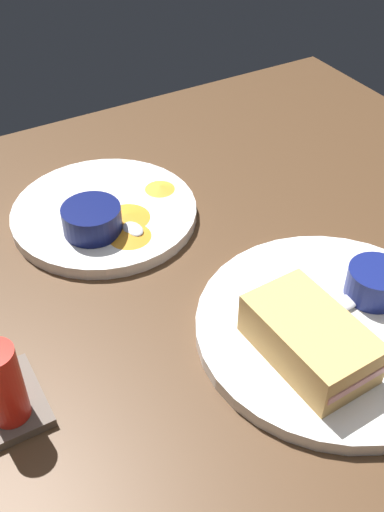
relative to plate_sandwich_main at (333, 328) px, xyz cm
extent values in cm
cube|color=#4C331E|center=(3.24, 11.56, -2.30)|extent=(110.00, 110.00, 3.00)
cylinder|color=white|center=(0.00, 0.00, 0.00)|extent=(29.03, 29.03, 1.60)
cube|color=tan|center=(-1.94, 5.16, 3.20)|extent=(13.34, 8.19, 4.80)
cube|color=#DB938E|center=(-1.94, 5.16, 3.20)|extent=(13.57, 7.60, 0.80)
cylinder|color=navy|center=(1.32, -6.40, 2.56)|extent=(6.21, 6.21, 3.53)
cylinder|color=black|center=(1.32, -6.40, 3.93)|extent=(5.09, 5.09, 0.60)
cube|color=silver|center=(1.84, 2.95, 1.05)|extent=(1.11, 5.54, 0.40)
ellipsoid|color=silver|center=(1.53, -2.55, 1.20)|extent=(2.38, 3.32, 0.80)
cylinder|color=white|center=(30.60, 12.72, 0.00)|extent=(23.93, 23.93, 1.60)
cylinder|color=#0C144C|center=(27.01, 15.71, 2.49)|extent=(7.27, 7.27, 3.39)
cylinder|color=olive|center=(27.01, 15.71, 3.79)|extent=(5.96, 5.96, 0.60)
cube|color=silver|center=(29.77, 12.61, 1.05)|extent=(5.56, 1.49, 0.40)
ellipsoid|color=silver|center=(24.31, 11.92, 1.20)|extent=(3.45, 2.59, 0.80)
cone|color=gold|center=(30.82, 4.45, 1.10)|extent=(4.63, 4.63, 0.60)
cone|color=orange|center=(23.69, 12.32, 1.10)|extent=(7.45, 7.45, 0.60)
cone|color=orange|center=(27.25, 11.00, 1.10)|extent=(6.95, 6.95, 0.60)
cone|color=gold|center=(33.07, 14.28, 1.10)|extent=(5.74, 5.74, 0.60)
cylinder|color=red|center=(6.38, 32.56, 4.45)|extent=(3.60, 3.60, 8.50)
camera|label=1|loc=(-30.83, 34.78, 48.11)|focal=43.26mm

